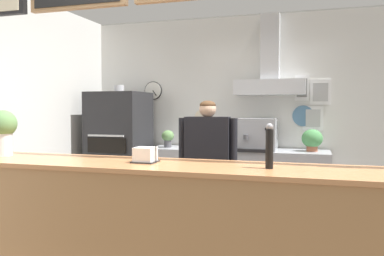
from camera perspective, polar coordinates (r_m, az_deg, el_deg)
The scene contains 11 objects.
back_wall_assembly at distance 5.40m, azimuth 8.31°, elevation 2.95°, with size 4.72×2.98×2.76m.
service_counter at distance 2.79m, azimuth -1.43°, elevation -16.47°, with size 4.15×0.62×1.09m.
back_prep_counter at distance 5.31m, azimuth 6.42°, elevation -8.14°, with size 2.36×0.58×0.93m.
pizza_oven at distance 5.63m, azimuth -10.44°, elevation -3.51°, with size 0.74×0.75×1.79m.
shop_worker at distance 4.06m, azimuth 2.27°, elevation -6.34°, with size 0.61×0.26×1.55m.
espresso_machine at distance 5.16m, azimuth 9.31°, elevation -0.95°, with size 0.51×0.51×0.41m.
potted_thyme at distance 5.47m, azimuth -3.52°, elevation -1.35°, with size 0.17×0.17×0.24m.
potted_basil at distance 5.17m, azimuth 16.99°, elevation -1.57°, with size 0.26×0.26×0.28m.
basil_vase at distance 3.46m, azimuth -25.65°, elevation -0.36°, with size 0.21×0.21×0.36m.
pepper_grinder at distance 2.50m, azimuth 11.14°, elevation -2.61°, with size 0.05×0.05×0.28m.
napkin_holder at distance 2.77m, azimuth -6.79°, elevation -3.96°, with size 0.17×0.16×0.12m.
Camera 1 is at (0.83, -3.00, 1.47)m, focal length 36.86 mm.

